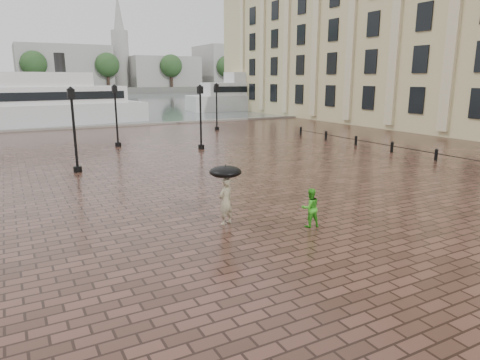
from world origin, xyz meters
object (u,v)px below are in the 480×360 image
Objects in this scene: street_lamps at (123,115)px; child_pedestrian at (310,208)px; ferry_far at (262,94)px; adult_pedestrian at (226,201)px; ferry_near at (37,104)px.

street_lamps is 16.03× the size of child_pedestrian.
ferry_far is at bearing -110.84° from child_pedestrian.
adult_pedestrian is 0.07× the size of ferry_far.
child_pedestrian is 40.53m from ferry_near.
child_pedestrian is 0.06× the size of ferry_near.
child_pedestrian is at bearing -86.62° from street_lamps.
ferry_near is at bearing -105.34° from adult_pedestrian.
street_lamps is 0.86× the size of ferry_far.
street_lamps is at bearing -85.83° from ferry_near.
ferry_far is (30.91, 48.32, 1.61)m from adult_pedestrian.
street_lamps is 13.06× the size of adult_pedestrian.
adult_pedestrian is (-1.17, -19.08, -1.50)m from street_lamps.
child_pedestrian is 57.51m from ferry_far.
child_pedestrian is at bearing -114.25° from ferry_far.
child_pedestrian is 0.05× the size of ferry_far.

